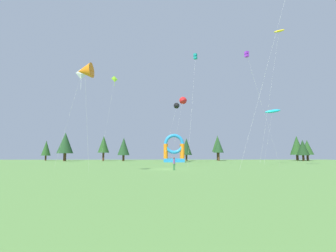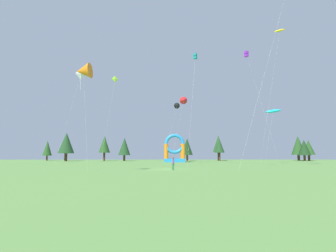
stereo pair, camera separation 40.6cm
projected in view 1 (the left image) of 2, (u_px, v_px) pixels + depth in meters
ground_plane at (170, 169)px, 36.41m from camera, size 120.00×120.00×0.00m
kite_red_delta at (183, 100)px, 64.65m from camera, size 4.09×2.05×16.27m
kite_black_delta at (177, 106)px, 59.40m from camera, size 3.98×1.44×13.74m
kite_teal_box at (195, 57)px, 48.03m from camera, size 2.33×4.28×20.38m
kite_purple_box at (247, 55)px, 41.59m from camera, size 6.16×2.98×18.28m
kite_orange_delta at (85, 71)px, 29.40m from camera, size 1.83×3.21×12.31m
kite_white_diamond at (81, 75)px, 40.55m from camera, size 4.51×1.39×14.97m
kite_yellow_parafoil at (279, 31)px, 54.88m from camera, size 5.96×1.54×28.19m
kite_cyan_parafoil at (273, 111)px, 58.58m from camera, size 4.05×1.71×12.29m
kite_lime_diamond at (115, 80)px, 64.79m from camera, size 3.84×1.25×21.12m
person_far_side at (174, 162)px, 34.31m from camera, size 0.37×0.37×1.70m
inflatable_orange_dome at (174, 151)px, 66.49m from camera, size 5.24×3.65×7.12m
tree_row_0 at (46, 148)px, 81.51m from camera, size 2.77×2.77×6.21m
tree_row_1 at (65, 143)px, 76.34m from camera, size 4.62×4.62×8.31m
tree_row_2 at (104, 144)px, 78.44m from camera, size 3.33×3.33×7.47m
tree_row_3 at (124, 147)px, 77.63m from camera, size 3.53×3.53×6.89m
tree_row_4 at (186, 147)px, 77.51m from camera, size 3.23×3.23×6.72m
tree_row_5 at (218, 146)px, 79.97m from camera, size 3.07×3.07×6.77m
tree_row_6 at (218, 144)px, 81.43m from camera, size 3.46×3.46×7.77m
tree_row_7 at (303, 148)px, 78.39m from camera, size 3.59×3.59×6.29m
tree_row_8 at (297, 145)px, 83.58m from camera, size 4.18×4.18×7.83m
tree_row_9 at (307, 147)px, 80.85m from camera, size 3.65×3.65×6.35m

